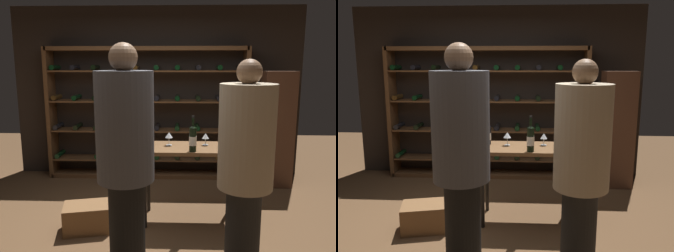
# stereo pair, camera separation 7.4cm
# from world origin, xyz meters

# --- Properties ---
(ground_plane) EXTENTS (10.21, 10.21, 0.00)m
(ground_plane) POSITION_xyz_m (0.00, 0.00, 0.00)
(ground_plane) COLOR brown
(back_wall) EXTENTS (4.51, 0.10, 2.65)m
(back_wall) POSITION_xyz_m (0.00, 2.10, 1.33)
(back_wall) COLOR black
(back_wall) RESTS_ON ground
(wine_rack) EXTENTS (3.08, 0.32, 2.03)m
(wine_rack) POSITION_xyz_m (-0.14, 1.89, 1.02)
(wine_rack) COLOR brown
(wine_rack) RESTS_ON ground
(tasting_table) EXTENTS (1.08, 0.54, 0.87)m
(tasting_table) POSITION_xyz_m (0.48, 0.39, 0.75)
(tasting_table) COLOR brown
(tasting_table) RESTS_ON ground
(person_host_in_suit) EXTENTS (0.47, 0.47, 1.94)m
(person_host_in_suit) POSITION_xyz_m (-0.07, -0.60, 1.07)
(person_host_in_suit) COLOR black
(person_host_in_suit) RESTS_ON ground
(person_guest_blue_shirt) EXTENTS (0.45, 0.45, 1.82)m
(person_guest_blue_shirt) POSITION_xyz_m (0.90, -0.61, 1.00)
(person_guest_blue_shirt) COLOR black
(person_guest_blue_shirt) RESTS_ON ground
(wine_crate) EXTENTS (0.54, 0.44, 0.29)m
(wine_crate) POSITION_xyz_m (-0.63, 0.10, 0.14)
(wine_crate) COLOR brown
(wine_crate) RESTS_ON ground
(display_cabinet) EXTENTS (0.44, 0.36, 1.68)m
(display_cabinet) POSITION_xyz_m (1.78, 1.58, 0.84)
(display_cabinet) COLOR #4C2D1E
(display_cabinet) RESTS_ON ground
(wine_bottle_green_slim) EXTENTS (0.08, 0.08, 0.32)m
(wine_bottle_green_slim) POSITION_xyz_m (0.02, 0.48, 0.99)
(wine_bottle_green_slim) COLOR black
(wine_bottle_green_slim) RESTS_ON tasting_table
(wine_bottle_red_label) EXTENTS (0.08, 0.08, 0.38)m
(wine_bottle_red_label) POSITION_xyz_m (0.51, 0.19, 1.01)
(wine_bottle_red_label) COLOR black
(wine_bottle_red_label) RESTS_ON tasting_table
(wine_glass_stemmed_center) EXTENTS (0.08, 0.08, 0.14)m
(wine_glass_stemmed_center) POSITION_xyz_m (0.66, 0.47, 0.97)
(wine_glass_stemmed_center) COLOR silver
(wine_glass_stemmed_center) RESTS_ON tasting_table
(wine_glass_stemmed_left) EXTENTS (0.08, 0.08, 0.15)m
(wine_glass_stemmed_left) POSITION_xyz_m (0.25, 0.44, 0.98)
(wine_glass_stemmed_left) COLOR silver
(wine_glass_stemmed_left) RESTS_ON tasting_table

